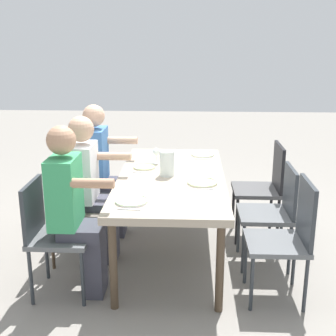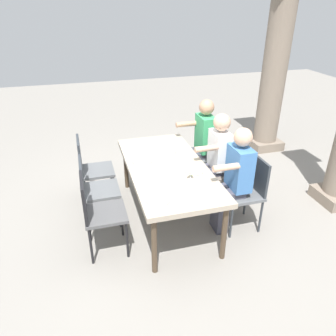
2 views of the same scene
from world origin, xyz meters
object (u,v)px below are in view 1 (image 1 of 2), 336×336
plate_2 (144,167)px  plate_1 (202,183)px  diner_guest_third (92,185)px  chair_west_south (288,234)px  chair_east_north (83,183)px  chair_mid_north (69,202)px  plate_0 (132,201)px  dining_table (171,183)px  wine_glass_2 (156,152)px  plate_3 (203,155)px  diner_man_white (103,167)px  chair_west_north (51,229)px  chair_mid_south (274,208)px  water_pitcher (167,165)px  diner_woman_green (74,207)px

plate_2 → plate_1: bearing=-130.0°
diner_guest_third → plate_2: diner_guest_third is taller
chair_west_south → chair_east_north: chair_west_south is taller
chair_mid_north → plate_0: size_ratio=3.75×
dining_table → wine_glass_2: wine_glass_2 is taller
plate_3 → diner_man_white: bearing=107.5°
plate_1 → plate_3: same height
plate_1 → plate_3: size_ratio=1.06×
chair_west_north → plate_1: 1.25m
chair_west_north → plate_3: 1.83m
dining_table → plate_1: (-0.20, -0.26, 0.07)m
wine_glass_2 → plate_3: size_ratio=0.65×
diner_guest_third → plate_2: bearing=-48.4°
chair_west_south → plate_0: 1.17m
chair_west_south → chair_mid_south: (0.54, 0.01, -0.02)m
diner_guest_third → water_pitcher: (0.15, -0.63, 0.14)m
chair_west_north → chair_mid_north: chair_mid_north is taller
plate_3 → chair_mid_north: bearing=126.2°
plate_3 → plate_0: bearing=158.0°
chair_mid_north → dining_table: bearing=-81.1°
chair_mid_north → water_pitcher: size_ratio=4.16×
diner_woman_green → diner_man_white: size_ratio=1.01×
diner_man_white → diner_guest_third: diner_man_white is taller
chair_west_south → chair_east_north: bearing=58.3°
chair_mid_north → diner_woman_green: (-0.55, -0.19, 0.17)m
diner_guest_third → plate_1: diner_guest_third is taller
diner_man_white → wine_glass_2: bearing=-91.7°
plate_3 → water_pitcher: 0.78m
chair_west_north → plate_2: bearing=-34.0°
dining_table → wine_glass_2: size_ratio=12.75×
chair_mid_north → plate_2: size_ratio=4.41×
chair_west_north → plate_1: bearing=-67.3°
chair_mid_south → diner_man_white: 1.66m
dining_table → plate_2: plate_2 is taller
dining_table → chair_east_north: bearing=65.2°
chair_mid_north → diner_man_white: bearing=-19.8°
plate_2 → dining_table: bearing=-132.1°
chair_east_north → diner_man_white: (0.00, -0.20, 0.17)m
wine_glass_2 → water_pitcher: bearing=-162.5°
chair_mid_south → plate_0: size_ratio=3.58×
chair_mid_south → diner_woman_green: size_ratio=0.66×
dining_table → chair_mid_north: chair_mid_north is taller
diner_guest_third → water_pitcher: diner_guest_third is taller
plate_2 → plate_0: bearing=179.6°
plate_1 → water_pitcher: bearing=54.3°
wine_glass_2 → water_pitcher: 0.40m
chair_west_south → wine_glass_2: chair_west_south is taller
chair_east_north → diner_woman_green: (-1.09, -0.19, 0.18)m
dining_table → diner_woman_green: 0.97m
plate_1 → water_pitcher: (0.22, 0.30, 0.09)m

